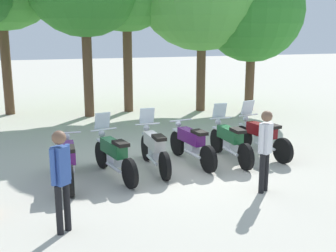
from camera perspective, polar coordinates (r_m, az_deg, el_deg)
ground_plane at (r=10.17m, az=0.88°, el=-5.55°), size 80.00×80.00×0.00m
motorcycle_0 at (r=9.25m, az=-13.29°, el=-4.52°), size 0.62×2.19×0.99m
motorcycle_1 at (r=9.44m, az=-7.36°, el=-3.83°), size 0.72×2.16×1.37m
motorcycle_2 at (r=9.89m, az=-1.89°, el=-2.96°), size 0.62×2.19×1.37m
motorcycle_3 at (r=10.34m, az=3.16°, el=-2.35°), size 0.62×2.18×0.99m
motorcycle_4 at (r=10.66m, az=8.35°, el=-1.92°), size 0.62×2.19×1.37m
motorcycle_5 at (r=11.26m, az=12.51°, el=-1.30°), size 0.64×2.18×1.37m
person_0 at (r=8.59m, az=13.03°, el=-2.55°), size 0.38×0.30×1.68m
person_1 at (r=6.89m, az=-14.27°, el=-6.32°), size 0.36×0.31×1.70m
tree_5 at (r=17.34m, az=11.39°, el=15.05°), size 4.01×4.01×5.97m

